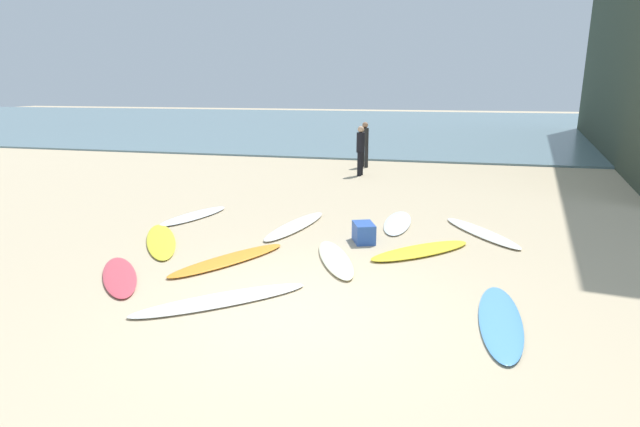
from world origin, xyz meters
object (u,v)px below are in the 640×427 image
(surfboard_10, at_px, (398,223))
(surfboard_7, at_px, (120,276))
(surfboard_5, at_px, (500,320))
(surfboard_6, at_px, (335,259))
(surfboard_8, at_px, (222,300))
(surfboard_4, at_px, (229,260))
(surfboard_9, at_px, (421,250))
(surfboard_0, at_px, (295,226))
(surfboard_3, at_px, (481,232))
(beachgoer_mid, at_px, (365,142))
(beachgoer_near, at_px, (360,148))
(surfboard_2, at_px, (194,216))
(surfboard_1, at_px, (161,241))
(beach_cooler, at_px, (364,233))

(surfboard_10, bearing_deg, surfboard_7, -132.51)
(surfboard_7, bearing_deg, surfboard_5, -40.23)
(surfboard_6, distance_m, surfboard_8, 2.42)
(surfboard_5, relative_size, surfboard_7, 1.17)
(surfboard_4, relative_size, surfboard_9, 1.08)
(surfboard_0, xyz_separation_m, surfboard_3, (3.93, 0.43, 0.00))
(surfboard_5, relative_size, beachgoer_mid, 1.35)
(surfboard_0, xyz_separation_m, beachgoer_near, (0.31, 6.79, 0.90))
(surfboard_8, distance_m, surfboard_9, 3.96)
(surfboard_0, bearing_deg, surfboard_8, 102.27)
(surfboard_3, height_order, surfboard_5, surfboard_3)
(surfboard_6, bearing_deg, surfboard_2, -51.74)
(surfboard_1, relative_size, surfboard_2, 1.20)
(surfboard_0, distance_m, surfboard_9, 2.97)
(surfboard_0, xyz_separation_m, surfboard_5, (3.91, -3.72, -0.01))
(surfboard_6, bearing_deg, surfboard_3, -161.00)
(beachgoer_mid, height_order, beach_cooler, beachgoer_mid)
(surfboard_8, bearing_deg, surfboard_9, 97.50)
(surfboard_2, height_order, surfboard_4, surfboard_2)
(surfboard_6, distance_m, beachgoer_near, 8.80)
(surfboard_10, bearing_deg, surfboard_9, -71.71)
(surfboard_1, bearing_deg, surfboard_3, -14.48)
(surfboard_3, relative_size, beach_cooler, 4.32)
(surfboard_0, bearing_deg, surfboard_7, 72.72)
(surfboard_2, relative_size, surfboard_5, 0.91)
(surfboard_10, bearing_deg, beach_cooler, -109.14)
(surfboard_2, height_order, surfboard_6, surfboard_6)
(surfboard_4, bearing_deg, surfboard_10, 79.99)
(surfboard_1, distance_m, surfboard_5, 6.54)
(surfboard_0, distance_m, beach_cooler, 1.77)
(surfboard_5, relative_size, beachgoer_near, 1.35)
(surfboard_3, distance_m, surfboard_7, 7.06)
(surfboard_0, xyz_separation_m, surfboard_4, (-0.52, -2.40, -0.00))
(surfboard_10, xyz_separation_m, beachgoer_mid, (-1.98, 7.84, 0.92))
(surfboard_6, height_order, beachgoer_near, beachgoer_near)
(surfboard_4, relative_size, surfboard_8, 0.94)
(surfboard_5, bearing_deg, surfboard_4, -14.62)
(surfboard_1, height_order, surfboard_10, same)
(surfboard_8, bearing_deg, surfboard_2, 172.21)
(surfboard_9, bearing_deg, surfboard_3, -80.92)
(surfboard_7, bearing_deg, beach_cooler, 0.43)
(surfboard_0, distance_m, surfboard_5, 5.40)
(surfboard_2, xyz_separation_m, surfboard_8, (2.65, -4.24, -0.01))
(surfboard_9, xyz_separation_m, surfboard_10, (-0.60, 1.89, -0.01))
(surfboard_5, bearing_deg, surfboard_9, -64.37)
(surfboard_1, distance_m, surfboard_3, 6.57)
(surfboard_3, relative_size, surfboard_4, 1.00)
(surfboard_6, relative_size, beach_cooler, 3.72)
(beachgoer_near, distance_m, beach_cooler, 7.63)
(surfboard_5, bearing_deg, beach_cooler, -50.89)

